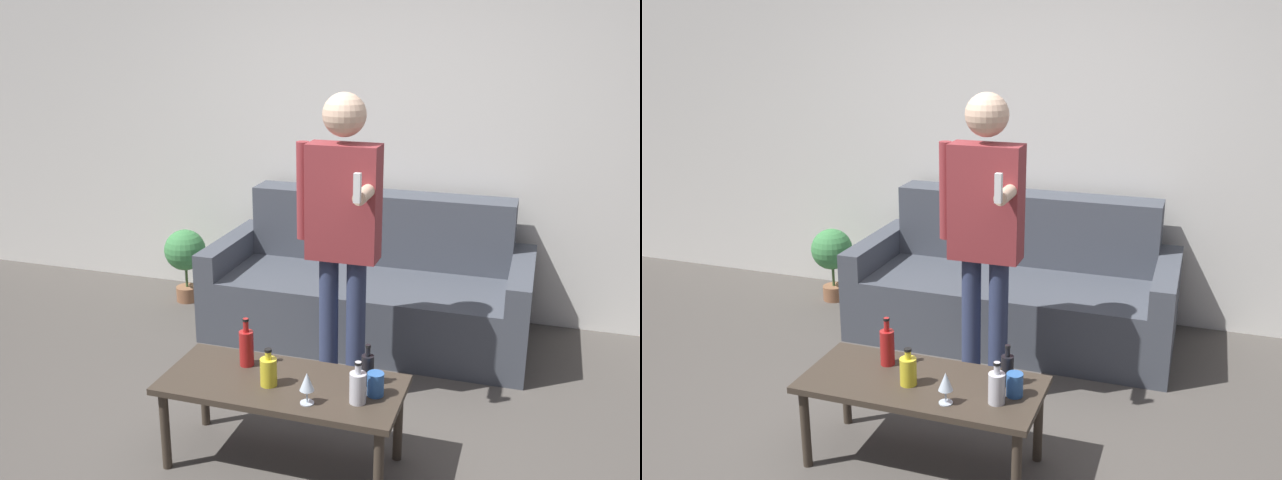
# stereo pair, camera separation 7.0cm
# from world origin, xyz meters

# --- Properties ---
(ground_plane) EXTENTS (16.00, 16.00, 0.00)m
(ground_plane) POSITION_xyz_m (0.00, 0.00, 0.00)
(ground_plane) COLOR #514C47
(wall_back) EXTENTS (8.00, 0.06, 2.70)m
(wall_back) POSITION_xyz_m (0.00, 2.20, 1.35)
(wall_back) COLOR silver
(wall_back) RESTS_ON ground_plane
(couch) EXTENTS (2.06, 0.91, 0.90)m
(couch) POSITION_xyz_m (0.01, 1.70, 0.32)
(couch) COLOR #474C56
(couch) RESTS_ON ground_plane
(coffee_table) EXTENTS (1.11, 0.50, 0.43)m
(coffee_table) POSITION_xyz_m (-0.01, 0.12, 0.38)
(coffee_table) COLOR #3D3328
(coffee_table) RESTS_ON ground_plane
(bottle_orange) EXTENTS (0.07, 0.07, 0.19)m
(bottle_orange) POSITION_xyz_m (0.37, 0.05, 0.50)
(bottle_orange) COLOR silver
(bottle_orange) RESTS_ON coffee_table
(bottle_green) EXTENTS (0.07, 0.07, 0.24)m
(bottle_green) POSITION_xyz_m (-0.23, 0.22, 0.52)
(bottle_green) COLOR #B21E1E
(bottle_green) RESTS_ON coffee_table
(bottle_dark) EXTENTS (0.08, 0.08, 0.18)m
(bottle_dark) POSITION_xyz_m (-0.06, 0.07, 0.50)
(bottle_dark) COLOR yellow
(bottle_dark) RESTS_ON coffee_table
(bottle_yellow) EXTENTS (0.06, 0.06, 0.19)m
(bottle_yellow) POSITION_xyz_m (0.37, 0.22, 0.50)
(bottle_yellow) COLOR black
(bottle_yellow) RESTS_ON coffee_table
(wine_glass_near) EXTENTS (0.06, 0.06, 0.15)m
(wine_glass_near) POSITION_xyz_m (0.16, -0.03, 0.53)
(wine_glass_near) COLOR silver
(wine_glass_near) RESTS_ON coffee_table
(cup_on_table) EXTENTS (0.07, 0.07, 0.11)m
(cup_on_table) POSITION_xyz_m (0.42, 0.13, 0.48)
(cup_on_table) COLOR #3366B2
(cup_on_table) RESTS_ON coffee_table
(person_standing_front) EXTENTS (0.44, 0.42, 1.67)m
(person_standing_front) POSITION_xyz_m (0.07, 0.81, 1.01)
(person_standing_front) COLOR navy
(person_standing_front) RESTS_ON ground_plane
(potted_plant) EXTENTS (0.30, 0.30, 0.55)m
(potted_plant) POSITION_xyz_m (-1.42, 1.82, 0.36)
(potted_plant) COLOR #936042
(potted_plant) RESTS_ON ground_plane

